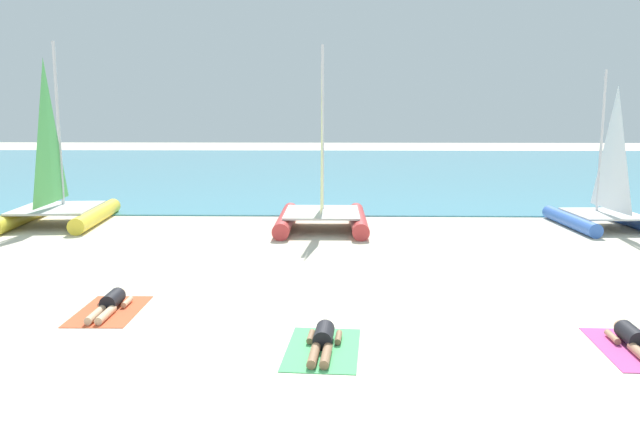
{
  "coord_description": "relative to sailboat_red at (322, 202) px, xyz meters",
  "views": [
    {
      "loc": [
        0.35,
        -9.56,
        3.58
      ],
      "look_at": [
        0.0,
        5.71,
        1.2
      ],
      "focal_mm": 36.12,
      "sensor_mm": 36.0,
      "label": 1
    }
  ],
  "objects": [
    {
      "name": "sunbather_middle",
      "position": [
        0.22,
        -10.4,
        -0.72
      ],
      "size": [
        0.57,
        1.57,
        0.3
      ],
      "rotation": [
        0.0,
        0.0,
        -0.07
      ],
      "color": "black",
      "rests_on": "towel_middle"
    },
    {
      "name": "towel_left",
      "position": [
        -3.72,
        -8.63,
        -0.84
      ],
      "size": [
        1.12,
        1.91,
        0.01
      ],
      "primitive_type": "cube",
      "rotation": [
        0.0,
        0.0,
        0.01
      ],
      "color": "#EA5933",
      "rests_on": "ground"
    },
    {
      "name": "sunbather_left",
      "position": [
        -3.72,
        -8.57,
        -0.72
      ],
      "size": [
        0.55,
        1.56,
        0.3
      ],
      "rotation": [
        0.0,
        0.0,
        0.01
      ],
      "color": "black",
      "rests_on": "towel_left"
    },
    {
      "name": "sailboat_red",
      "position": [
        0.0,
        0.0,
        0.0
      ],
      "size": [
        2.79,
        4.36,
        5.69
      ],
      "rotation": [
        0.0,
        0.0,
        -0.0
      ],
      "color": "#CC3838",
      "rests_on": "ground"
    },
    {
      "name": "sunbather_right",
      "position": [
        5.02,
        -10.3,
        -0.72
      ],
      "size": [
        0.56,
        1.57,
        0.3
      ],
      "rotation": [
        0.0,
        0.0,
        -0.05
      ],
      "color": "black",
      "rests_on": "towel_right"
    },
    {
      "name": "towel_middle",
      "position": [
        0.22,
        -10.46,
        -0.84
      ],
      "size": [
        1.23,
        1.97,
        0.01
      ],
      "primitive_type": "cube",
      "rotation": [
        0.0,
        0.0,
        -0.07
      ],
      "color": "#4CB266",
      "rests_on": "ground"
    },
    {
      "name": "towel_right",
      "position": [
        5.01,
        -10.37,
        -0.84
      ],
      "size": [
        1.19,
        1.95,
        0.01
      ],
      "primitive_type": "cube",
      "rotation": [
        0.0,
        0.0,
        -0.05
      ],
      "color": "#D84C99",
      "rests_on": "ground"
    },
    {
      "name": "sailboat_yellow",
      "position": [
        -8.62,
        0.61,
        0.03
      ],
      "size": [
        3.28,
        4.75,
        5.89
      ],
      "rotation": [
        0.0,
        0.0,
        0.09
      ],
      "color": "yellow",
      "rests_on": "ground"
    },
    {
      "name": "sailboat_blue",
      "position": [
        8.87,
        0.32,
        -0.11
      ],
      "size": [
        2.56,
        3.87,
        4.93
      ],
      "rotation": [
        0.0,
        0.0,
        0.04
      ],
      "color": "blue",
      "rests_on": "ground"
    },
    {
      "name": "ground_plane",
      "position": [
        0.04,
        -0.33,
        -0.85
      ],
      "size": [
        120.0,
        120.0,
        0.0
      ],
      "primitive_type": "plane",
      "color": "beige"
    },
    {
      "name": "ocean_water",
      "position": [
        0.04,
        22.36,
        -0.82
      ],
      "size": [
        120.0,
        40.0,
        0.05
      ],
      "primitive_type": "cube",
      "color": "#4C9EB7",
      "rests_on": "ground"
    }
  ]
}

